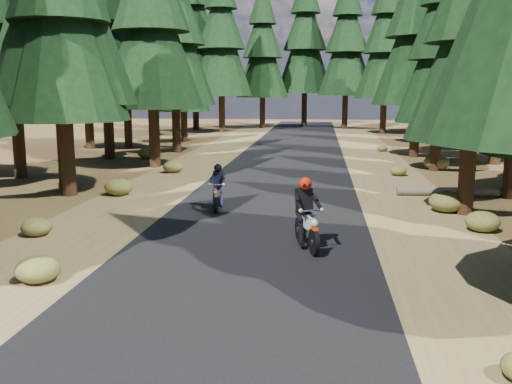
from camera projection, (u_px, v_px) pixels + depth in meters
ground at (249, 248)px, 13.62m from camera, size 120.00×120.00×0.00m
road at (268, 206)px, 18.51m from camera, size 6.00×100.00×0.01m
shoulder_l at (131, 203)px, 19.02m from camera, size 3.20×100.00×0.01m
shoulder_r at (413, 209)px, 18.01m from camera, size 3.20×100.00×0.01m
pine_forest at (293, 16)px, 32.81m from camera, size 34.59×55.08×16.32m
log_near at (485, 192)px, 20.17m from camera, size 6.20×0.58×0.32m
understory_shrubs at (301, 185)px, 20.90m from camera, size 16.01×30.95×0.71m
rider_lead at (307, 225)px, 13.49m from camera, size 1.10×1.98×1.69m
rider_follow at (218, 195)px, 17.91m from camera, size 0.60×1.64×1.43m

